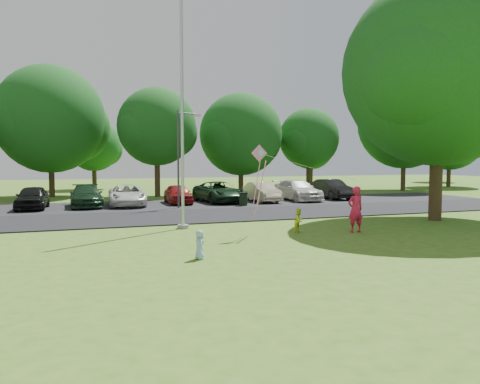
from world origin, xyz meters
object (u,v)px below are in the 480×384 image
object	(u,v)px
trash_can	(243,199)
big_tree	(439,75)
child_blue	(200,245)
street_lamp	(181,150)
child_yellow	(299,221)
flagpole	(182,132)
woman	(355,209)
kite	(261,164)

from	to	relation	value
trash_can	big_tree	size ratio (longest dim) A/B	0.08
trash_can	child_blue	bearing A→B (deg)	-114.72
street_lamp	child_yellow	bearing A→B (deg)	-98.38
flagpole	child_yellow	distance (m)	6.23
woman	kite	size ratio (longest dim) A/B	0.43
flagpole	kite	bearing A→B (deg)	-50.17
flagpole	big_tree	distance (m)	12.64
child_blue	kite	distance (m)	5.34
big_tree	child_yellow	bearing A→B (deg)	-171.37
trash_can	child_blue	world-z (taller)	trash_can
big_tree	kite	bearing A→B (deg)	-171.94
child_blue	flagpole	bearing A→B (deg)	-8.96
street_lamp	kite	bearing A→B (deg)	-107.55
street_lamp	kite	world-z (taller)	street_lamp
kite	street_lamp	bearing A→B (deg)	90.23
trash_can	child_blue	size ratio (longest dim) A/B	1.01
street_lamp	woman	distance (m)	12.72
flagpole	trash_can	size ratio (longest dim) A/B	11.19
woman	kite	bearing A→B (deg)	-8.15
trash_can	child_yellow	size ratio (longest dim) A/B	0.90
child_yellow	flagpole	bearing A→B (deg)	116.10
flagpole	child_blue	xyz separation A→B (m)	(-0.92, -6.35, -3.72)
trash_can	child_yellow	world-z (taller)	child_yellow
street_lamp	big_tree	world-z (taller)	big_tree
trash_can	street_lamp	bearing A→B (deg)	178.76
flagpole	child_blue	distance (m)	7.42
flagpole	child_yellow	size ratio (longest dim) A/B	10.03
flagpole	child_blue	bearing A→B (deg)	-98.21
woman	street_lamp	bearing A→B (deg)	-68.66
street_lamp	child_blue	distance (m)	15.00
street_lamp	trash_can	distance (m)	5.03
child_yellow	kite	size ratio (longest dim) A/B	0.23
woman	child_yellow	size ratio (longest dim) A/B	1.90
woman	child_blue	distance (m)	7.92
trash_can	kite	xyz separation A→B (m)	(-3.25, -10.93, 2.36)
kite	flagpole	bearing A→B (deg)	126.41
woman	child_blue	xyz separation A→B (m)	(-7.35, -2.90, -0.50)
trash_can	woman	xyz separation A→B (m)	(0.74, -11.45, 0.50)
street_lamp	child_blue	world-z (taller)	street_lamp
big_tree	child_blue	size ratio (longest dim) A/B	13.38
flagpole	big_tree	xyz separation A→B (m)	(12.21, -1.55, 2.86)
street_lamp	child_yellow	distance (m)	11.54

